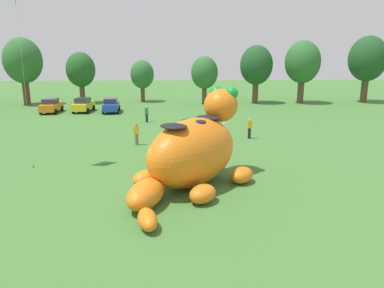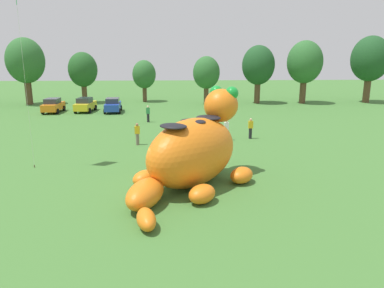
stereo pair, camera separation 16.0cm
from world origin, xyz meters
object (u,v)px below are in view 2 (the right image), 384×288
(giant_inflatable_creature, at_px, (193,151))
(car_yellow, at_px, (85,105))
(car_blue, at_px, (113,105))
(car_orange, at_px, (53,105))
(spectator_mid_field, at_px, (251,129))
(spectator_near_inflatable, at_px, (137,134))
(spectator_by_cars, at_px, (148,114))
(spectator_wandering, at_px, (226,130))

(giant_inflatable_creature, xyz_separation_m, car_yellow, (-11.83, 26.05, -1.00))
(giant_inflatable_creature, relative_size, car_blue, 2.25)
(car_blue, bearing_deg, car_yellow, 170.63)
(car_orange, xyz_separation_m, car_yellow, (3.69, 0.46, 0.00))
(giant_inflatable_creature, xyz_separation_m, car_orange, (-15.53, 25.60, -1.00))
(giant_inflatable_creature, distance_m, spectator_mid_field, 12.04)
(car_yellow, bearing_deg, spectator_near_inflatable, -64.89)
(car_orange, relative_size, car_yellow, 0.98)
(spectator_mid_field, bearing_deg, car_yellow, 138.25)
(giant_inflatable_creature, height_order, car_orange, giant_inflatable_creature)
(giant_inflatable_creature, bearing_deg, car_yellow, 114.43)
(spectator_mid_field, height_order, spectator_by_cars, same)
(giant_inflatable_creature, xyz_separation_m, spectator_wandering, (3.21, 10.25, -1.01))
(car_orange, bearing_deg, car_blue, -0.87)
(giant_inflatable_creature, height_order, spectator_by_cars, giant_inflatable_creature)
(car_yellow, bearing_deg, car_blue, -9.37)
(spectator_by_cars, bearing_deg, car_yellow, 137.85)
(spectator_near_inflatable, xyz_separation_m, spectator_mid_field, (9.16, 1.73, 0.00))
(car_yellow, height_order, spectator_mid_field, car_yellow)
(car_yellow, relative_size, spectator_near_inflatable, 2.46)
(spectator_wandering, bearing_deg, car_blue, 127.34)
(car_yellow, distance_m, car_blue, 3.47)
(spectator_mid_field, height_order, spectator_wandering, same)
(car_yellow, bearing_deg, spectator_wandering, -46.40)
(spectator_near_inflatable, height_order, spectator_by_cars, same)
(spectator_mid_field, xyz_separation_m, spectator_by_cars, (-9.02, 7.94, 0.00))
(spectator_near_inflatable, height_order, spectator_mid_field, same)
(spectator_mid_field, bearing_deg, spectator_by_cars, 138.62)
(car_yellow, distance_m, spectator_mid_field, 22.97)
(car_orange, distance_m, spectator_by_cars, 13.68)
(spectator_near_inflatable, distance_m, spectator_mid_field, 9.32)
(giant_inflatable_creature, relative_size, car_yellow, 2.26)
(giant_inflatable_creature, height_order, car_blue, giant_inflatable_creature)
(car_orange, xyz_separation_m, spectator_mid_field, (20.83, -14.84, -0.01))
(car_yellow, relative_size, spectator_wandering, 2.46)
(car_yellow, xyz_separation_m, car_blue, (3.42, -0.57, 0.00))
(car_orange, relative_size, spectator_mid_field, 2.40)
(spectator_near_inflatable, bearing_deg, spectator_by_cars, 89.15)
(car_yellow, height_order, spectator_wandering, car_yellow)
(spectator_by_cars, bearing_deg, spectator_mid_field, -41.38)
(giant_inflatable_creature, bearing_deg, spectator_wandering, 72.60)
(giant_inflatable_creature, distance_m, car_orange, 29.96)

